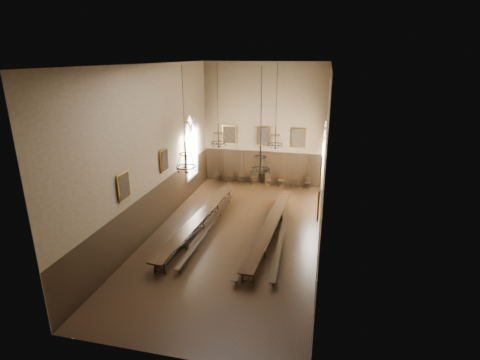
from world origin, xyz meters
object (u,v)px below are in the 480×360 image
(chandelier_back_right, at_px, (275,139))
(chair_7, at_px, (307,185))
(chair_3, at_px, (254,181))
(bench_left_inner, at_px, (209,227))
(bench_right_inner, at_px, (260,235))
(bench_right_outer, at_px, (282,236))
(chair_2, at_px, (241,180))
(chair_4, at_px, (268,182))
(table_right, at_px, (270,231))
(chair_1, at_px, (230,179))
(chandelier_back_left, at_px, (218,138))
(bench_left_outer, at_px, (193,224))
(chair_5, at_px, (282,183))
(chandelier_front_left, at_px, (186,161))
(chair_0, at_px, (217,179))
(chandelier_front_right, at_px, (260,163))
(table_left, at_px, (200,223))
(chair_6, at_px, (295,183))

(chandelier_back_right, bearing_deg, chair_7, 72.65)
(chair_3, relative_size, chandelier_back_right, 0.21)
(bench_left_inner, distance_m, bench_right_inner, 2.93)
(bench_right_outer, xyz_separation_m, chair_2, (-4.16, 8.65, 0.01))
(chair_7, bearing_deg, chair_4, -165.69)
(bench_right_outer, height_order, chandelier_back_right, chandelier_back_right)
(table_right, relative_size, chair_1, 11.44)
(chair_7, height_order, chandelier_back_left, chandelier_back_left)
(bench_left_outer, xyz_separation_m, bench_right_inner, (3.94, -0.43, -0.01))
(chair_3, distance_m, chair_4, 1.07)
(chair_5, height_order, chandelier_front_left, chandelier_front_left)
(bench_left_inner, relative_size, chandelier_back_left, 2.01)
(chair_0, distance_m, chandelier_back_right, 8.89)
(bench_left_outer, relative_size, chair_1, 11.30)
(table_right, bearing_deg, chandelier_front_right, -91.12)
(chair_1, distance_m, chandelier_back_right, 8.33)
(chair_4, distance_m, chandelier_back_right, 7.28)
(table_left, distance_m, chair_0, 8.43)
(bench_left_inner, distance_m, chair_4, 8.69)
(chair_2, height_order, chandelier_back_left, chandelier_back_left)
(chair_0, bearing_deg, table_right, -67.31)
(chair_3, bearing_deg, bench_left_inner, -94.30)
(bench_left_inner, bearing_deg, bench_right_inner, -5.50)
(chair_6, relative_size, chandelier_back_left, 0.22)
(chair_1, bearing_deg, chair_3, 2.85)
(chandelier_back_right, bearing_deg, chair_3, 111.71)
(chair_6, bearing_deg, chandelier_back_right, -96.49)
(chair_2, xyz_separation_m, chair_6, (4.13, 0.01, 0.03))
(bench_left_outer, distance_m, chair_6, 9.80)
(chair_3, height_order, chandelier_front_right, chandelier_front_right)
(chair_1, height_order, chair_3, chair_3)
(chair_4, xyz_separation_m, chandelier_front_right, (1.34, -11.49, 4.78))
(chair_2, height_order, chair_5, chair_5)
(chandelier_back_left, bearing_deg, chair_0, 108.03)
(table_left, distance_m, bench_right_inner, 3.54)
(chair_6, height_order, chandelier_back_left, chandelier_back_left)
(chair_2, xyz_separation_m, chandelier_front_left, (-0.07, -11.16, 4.55))
(chair_1, distance_m, chair_3, 1.88)
(chandelier_back_left, xyz_separation_m, chandelier_front_right, (3.54, -5.87, 0.31))
(bench_left_inner, bearing_deg, chair_3, 83.79)
(chandelier_back_right, bearing_deg, table_left, -143.94)
(chandelier_front_right, bearing_deg, bench_right_outer, 75.70)
(chair_1, bearing_deg, table_right, -61.18)
(bench_left_outer, relative_size, chair_7, 10.67)
(table_left, distance_m, chair_3, 8.53)
(table_right, xyz_separation_m, bench_left_inner, (-3.40, -0.07, -0.12))
(bench_right_outer, distance_m, chair_6, 8.66)
(bench_right_outer, xyz_separation_m, chair_5, (-1.04, 8.56, 0.05))
(table_right, xyz_separation_m, chandelier_front_right, (-0.06, -3.10, 4.68))
(bench_right_inner, xyz_separation_m, chair_4, (-0.92, 8.74, 0.01))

